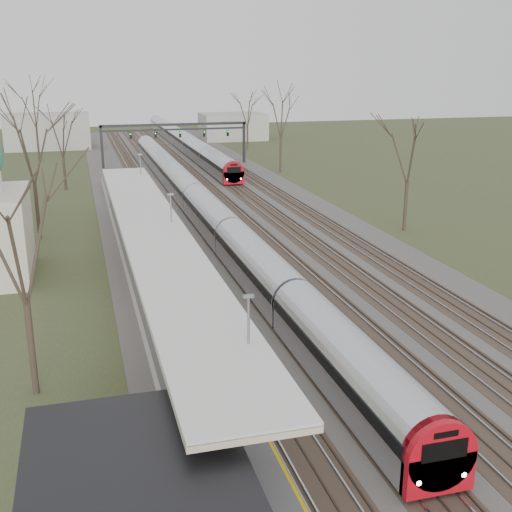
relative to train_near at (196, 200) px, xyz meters
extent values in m
cube|color=#474442|center=(2.50, 1.61, -1.43)|extent=(24.00, 160.00, 0.10)
cube|color=#4C3828|center=(-3.50, 1.61, -1.39)|extent=(2.60, 160.00, 0.06)
cube|color=gray|center=(-4.22, 1.61, -1.32)|extent=(0.07, 160.00, 0.12)
cube|color=gray|center=(-2.78, 1.61, -1.32)|extent=(0.07, 160.00, 0.12)
cube|color=#4C3828|center=(0.00, 1.61, -1.39)|extent=(2.60, 160.00, 0.06)
cube|color=gray|center=(-0.72, 1.61, -1.32)|extent=(0.07, 160.00, 0.12)
cube|color=gray|center=(0.72, 1.61, -1.32)|extent=(0.07, 160.00, 0.12)
cube|color=#4C3828|center=(3.50, 1.61, -1.39)|extent=(2.60, 160.00, 0.06)
cube|color=gray|center=(2.78, 1.61, -1.32)|extent=(0.07, 160.00, 0.12)
cube|color=gray|center=(4.22, 1.61, -1.32)|extent=(0.07, 160.00, 0.12)
cube|color=#4C3828|center=(7.00, 1.61, -1.39)|extent=(2.60, 160.00, 0.06)
cube|color=gray|center=(6.28, 1.61, -1.32)|extent=(0.07, 160.00, 0.12)
cube|color=gray|center=(7.72, 1.61, -1.32)|extent=(0.07, 160.00, 0.12)
cube|color=#4C3828|center=(10.50, 1.61, -1.39)|extent=(2.60, 160.00, 0.06)
cube|color=gray|center=(9.78, 1.61, -1.32)|extent=(0.07, 160.00, 0.12)
cube|color=gray|center=(11.22, 1.61, -1.32)|extent=(0.07, 160.00, 0.12)
cube|color=#9E9B93|center=(-6.55, -15.89, -0.98)|extent=(3.50, 69.00, 1.00)
cylinder|color=slate|center=(-6.55, -43.39, 1.02)|extent=(0.14, 0.14, 3.00)
cylinder|color=slate|center=(-6.55, -35.39, 1.02)|extent=(0.14, 0.14, 3.00)
cylinder|color=slate|center=(-6.55, -27.39, 1.02)|extent=(0.14, 0.14, 3.00)
cylinder|color=slate|center=(-6.55, -19.39, 1.02)|extent=(0.14, 0.14, 3.00)
cylinder|color=slate|center=(-6.55, -11.39, 1.02)|extent=(0.14, 0.14, 3.00)
cylinder|color=slate|center=(-6.55, -3.39, 1.02)|extent=(0.14, 0.14, 3.00)
cube|color=silver|center=(-6.55, -20.39, 2.57)|extent=(4.10, 50.00, 0.12)
cube|color=beige|center=(-6.55, -20.39, 2.40)|extent=(4.10, 50.00, 0.25)
cube|color=black|center=(-7.50, 31.61, 1.52)|extent=(0.35, 0.35, 6.00)
cube|color=black|center=(13.00, 31.61, 1.52)|extent=(0.35, 0.35, 6.00)
cube|color=black|center=(2.75, 31.61, 4.42)|extent=(21.00, 0.35, 0.35)
cube|color=black|center=(2.75, 31.61, 3.72)|extent=(21.00, 0.25, 0.25)
cube|color=black|center=(-3.50, 31.41, 3.02)|extent=(0.32, 0.22, 0.85)
sphere|color=#0CFF19|center=(-3.50, 31.27, 3.27)|extent=(0.16, 0.16, 0.16)
cube|color=black|center=(0.00, 31.41, 3.02)|extent=(0.32, 0.22, 0.85)
sphere|color=#0CFF19|center=(0.00, 31.27, 3.27)|extent=(0.16, 0.16, 0.16)
cube|color=black|center=(3.50, 31.41, 3.02)|extent=(0.32, 0.22, 0.85)
sphere|color=#0CFF19|center=(3.50, 31.27, 3.27)|extent=(0.16, 0.16, 0.16)
cube|color=black|center=(7.00, 31.41, 3.02)|extent=(0.32, 0.22, 0.85)
sphere|color=#0CFF19|center=(7.00, 31.27, 3.27)|extent=(0.16, 0.16, 0.16)
cube|color=black|center=(10.50, 31.41, 3.02)|extent=(0.32, 0.22, 0.85)
sphere|color=#0CFF19|center=(10.50, 31.27, 3.27)|extent=(0.16, 0.16, 0.16)
cylinder|color=#2D231C|center=(-13.50, -33.39, 0.77)|extent=(0.30, 0.30, 4.50)
cylinder|color=#2D231C|center=(-14.50, -5.39, 1.00)|extent=(0.30, 0.30, 4.95)
cylinder|color=#2D231C|center=(16.50, -11.39, 0.77)|extent=(0.30, 0.30, 4.50)
cube|color=#B4B7BF|center=(0.00, 0.24, -0.38)|extent=(2.55, 90.00, 1.60)
cylinder|color=#B4B7BF|center=(0.00, 0.24, 0.27)|extent=(2.60, 89.70, 2.60)
cube|color=black|center=(0.00, 0.24, 0.37)|extent=(2.62, 89.40, 0.55)
cube|color=#AF0A16|center=(0.00, -44.66, -0.43)|extent=(2.55, 0.50, 1.50)
cylinder|color=#AF0A16|center=(0.00, -44.61, 0.27)|extent=(2.60, 0.60, 2.60)
cube|color=black|center=(0.00, -44.88, 0.57)|extent=(1.70, 0.12, 0.70)
sphere|color=white|center=(-0.85, -44.86, -0.53)|extent=(0.22, 0.22, 0.22)
sphere|color=white|center=(0.85, -44.86, -0.53)|extent=(0.22, 0.22, 0.22)
cube|color=black|center=(0.00, 0.24, -1.30)|extent=(1.80, 89.00, 0.35)
cube|color=#B4B7BF|center=(7.00, 50.91, -0.38)|extent=(2.55, 75.00, 1.60)
cylinder|color=#B4B7BF|center=(7.00, 50.91, 0.27)|extent=(2.60, 74.70, 2.60)
cube|color=black|center=(7.00, 50.91, 0.37)|extent=(2.62, 74.40, 0.55)
cube|color=#AF0A16|center=(7.00, 13.51, -0.43)|extent=(2.55, 0.50, 1.50)
cylinder|color=#AF0A16|center=(7.00, 13.56, 0.27)|extent=(2.60, 0.60, 2.60)
cube|color=black|center=(7.00, 13.29, 0.57)|extent=(1.70, 0.12, 0.70)
sphere|color=white|center=(6.15, 13.31, -0.53)|extent=(0.22, 0.22, 0.22)
sphere|color=white|center=(7.85, 13.31, -0.53)|extent=(0.22, 0.22, 0.22)
cube|color=black|center=(7.00, 50.91, -1.30)|extent=(1.80, 74.00, 0.35)
imported|color=navy|center=(-6.65, -42.14, 0.39)|extent=(0.53, 0.70, 1.74)
camera|label=1|loc=(-10.90, -60.91, 12.78)|focal=45.00mm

